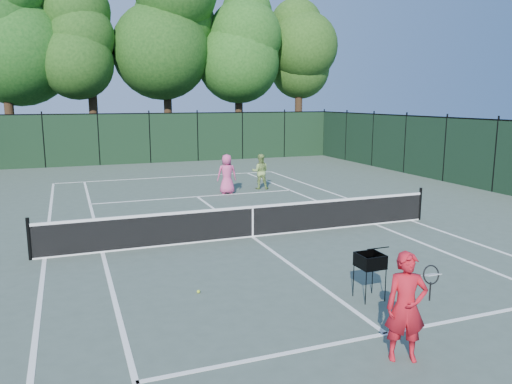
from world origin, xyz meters
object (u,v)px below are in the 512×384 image
object	(u,v)px
player_pink	(227,174)
loose_ball_midcourt	(198,292)
ball_hopper	(370,261)
player_green	(260,172)
coach	(406,307)

from	to	relation	value
player_pink	loose_ball_midcourt	bearing A→B (deg)	77.15
ball_hopper	player_pink	bearing A→B (deg)	85.09
player_green	ball_hopper	xyz separation A→B (m)	(-2.46, -12.18, 0.01)
player_pink	loose_ball_midcourt	distance (m)	10.88
ball_hopper	loose_ball_midcourt	size ratio (longest dim) A/B	13.56
coach	ball_hopper	xyz separation A→B (m)	(0.82, 2.18, -0.07)
coach	player_pink	xyz separation A→B (m)	(1.58, 13.80, -0.02)
player_pink	loose_ball_midcourt	world-z (taller)	player_pink
player_pink	player_green	distance (m)	1.78
coach	ball_hopper	size ratio (longest dim) A/B	1.82
player_green	loose_ball_midcourt	bearing A→B (deg)	83.08
coach	ball_hopper	world-z (taller)	coach
player_green	ball_hopper	bearing A→B (deg)	98.96
player_pink	coach	bearing A→B (deg)	91.26
coach	player_green	bearing A→B (deg)	100.06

